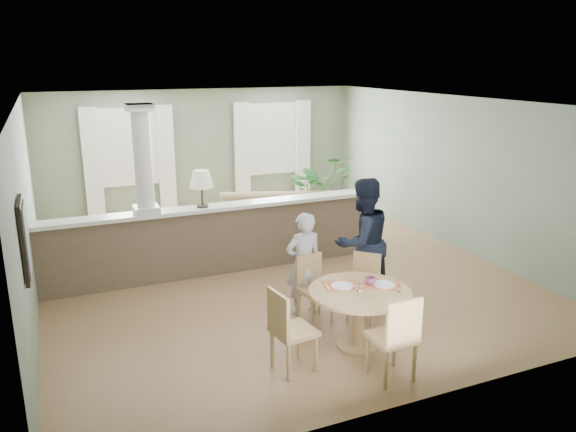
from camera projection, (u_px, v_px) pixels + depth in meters
name	position (u px, v px, depth m)	size (l,w,h in m)	color
ground	(271.00, 269.00, 9.17)	(8.00, 8.00, 0.00)	#A87F59
room_shell	(255.00, 153.00, 9.22)	(7.02, 8.02, 2.71)	gray
pony_wall	(208.00, 231.00, 8.78)	(5.32, 0.38, 2.70)	brown
sofa	(278.00, 219.00, 10.53)	(2.87, 1.12, 0.84)	olive
houseplant	(319.00, 189.00, 11.51)	(1.32, 1.14, 1.46)	#2A6729
dining_table	(360.00, 302.00, 6.54)	(1.19, 1.19, 0.82)	tan
chair_far_boy	(313.00, 285.00, 7.30)	(0.42, 0.42, 0.86)	tan
chair_far_man	(364.00, 283.00, 7.37)	(0.55, 0.55, 0.85)	tan
chair_near	(396.00, 335.00, 5.83)	(0.45, 0.45, 0.98)	tan
chair_side	(288.00, 327.00, 6.02)	(0.49, 0.49, 0.95)	tan
child_person	(304.00, 264.00, 7.40)	(0.51, 0.34, 1.40)	#A5A4AA
man_person	(362.00, 242.00, 7.66)	(0.87, 0.68, 1.79)	black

